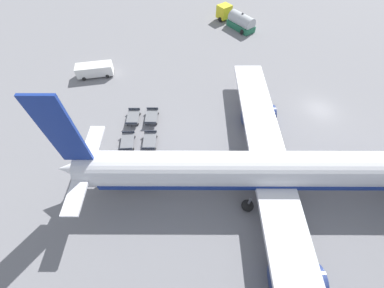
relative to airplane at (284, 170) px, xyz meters
name	(u,v)px	position (x,y,z in m)	size (l,w,h in m)	color
ground_plane	(320,110)	(-11.79, 9.07, -3.15)	(500.00, 500.00, 0.00)	gray
airplane	(284,170)	(0.00, 0.00, 0.00)	(36.81, 46.80, 13.12)	white
fuel_tanker_primary	(237,20)	(-35.85, 0.10, -1.83)	(8.70, 7.43, 3.08)	yellow
service_van	(95,70)	(-20.11, -24.65, -2.09)	(3.14, 5.86, 1.92)	white
baggage_dolly_row_near_col_a	(133,117)	(-10.13, -17.26, -2.67)	(3.48, 1.74, 0.92)	slate
baggage_dolly_row_near_col_b	(128,142)	(-5.95, -17.38, -2.67)	(3.50, 1.80, 0.92)	slate
baggage_dolly_row_near_col_c	(124,168)	(-2.09, -17.22, -2.67)	(3.47, 1.72, 0.92)	slate
baggage_dolly_row_mid_a_col_a	(152,117)	(-10.19, -14.75, -2.67)	(3.49, 1.76, 0.92)	slate
baggage_dolly_row_mid_a_col_b	(150,141)	(-6.02, -14.60, -2.67)	(3.48, 1.72, 0.92)	slate
baggage_dolly_row_mid_a_col_c	(148,168)	(-2.07, -14.40, -2.67)	(3.49, 1.76, 0.92)	slate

